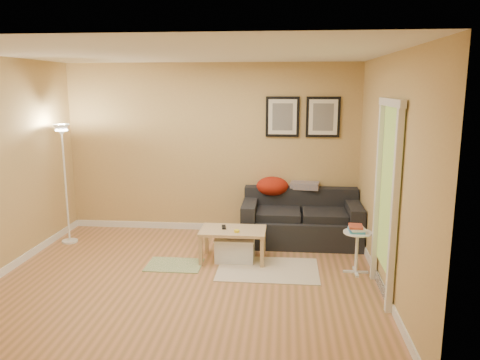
{
  "coord_description": "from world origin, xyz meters",
  "views": [
    {
      "loc": [
        1.13,
        -5.12,
        2.26
      ],
      "look_at": [
        0.55,
        0.85,
        1.05
      ],
      "focal_mm": 35.17,
      "sensor_mm": 36.0,
      "label": 1
    }
  ],
  "objects_px": {
    "book_stack": "(356,228)",
    "floor_lamp": "(66,187)",
    "storage_bin": "(235,249)",
    "side_table": "(357,252)",
    "coffee_table": "(233,245)",
    "sofa": "(301,217)"
  },
  "relations": [
    {
      "from": "storage_bin",
      "to": "floor_lamp",
      "type": "xyz_separation_m",
      "value": [
        -2.5,
        0.49,
        0.66
      ]
    },
    {
      "from": "book_stack",
      "to": "floor_lamp",
      "type": "xyz_separation_m",
      "value": [
        -4.01,
        0.76,
        0.26
      ]
    },
    {
      "from": "storage_bin",
      "to": "coffee_table",
      "type": "bearing_deg",
      "value": -169.67
    },
    {
      "from": "sofa",
      "to": "side_table",
      "type": "relative_size",
      "value": 3.23
    },
    {
      "from": "storage_bin",
      "to": "sofa",
      "type": "bearing_deg",
      "value": 43.18
    },
    {
      "from": "storage_bin",
      "to": "side_table",
      "type": "bearing_deg",
      "value": -10.4
    },
    {
      "from": "floor_lamp",
      "to": "storage_bin",
      "type": "bearing_deg",
      "value": -11.1
    },
    {
      "from": "coffee_table",
      "to": "storage_bin",
      "type": "bearing_deg",
      "value": 13.72
    },
    {
      "from": "storage_bin",
      "to": "floor_lamp",
      "type": "bearing_deg",
      "value": 168.9
    },
    {
      "from": "coffee_table",
      "to": "book_stack",
      "type": "distance_m",
      "value": 1.59
    },
    {
      "from": "book_stack",
      "to": "floor_lamp",
      "type": "height_order",
      "value": "floor_lamp"
    },
    {
      "from": "coffee_table",
      "to": "floor_lamp",
      "type": "distance_m",
      "value": 2.6
    },
    {
      "from": "sofa",
      "to": "side_table",
      "type": "height_order",
      "value": "sofa"
    },
    {
      "from": "floor_lamp",
      "to": "book_stack",
      "type": "bearing_deg",
      "value": -10.72
    },
    {
      "from": "side_table",
      "to": "floor_lamp",
      "type": "distance_m",
      "value": 4.13
    },
    {
      "from": "storage_bin",
      "to": "side_table",
      "type": "height_order",
      "value": "side_table"
    },
    {
      "from": "storage_bin",
      "to": "side_table",
      "type": "distance_m",
      "value": 1.55
    },
    {
      "from": "sofa",
      "to": "book_stack",
      "type": "relative_size",
      "value": 7.07
    },
    {
      "from": "side_table",
      "to": "book_stack",
      "type": "relative_size",
      "value": 2.19
    },
    {
      "from": "book_stack",
      "to": "storage_bin",
      "type": "bearing_deg",
      "value": 153.61
    },
    {
      "from": "book_stack",
      "to": "floor_lamp",
      "type": "bearing_deg",
      "value": 152.97
    },
    {
      "from": "storage_bin",
      "to": "book_stack",
      "type": "distance_m",
      "value": 1.58
    }
  ]
}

